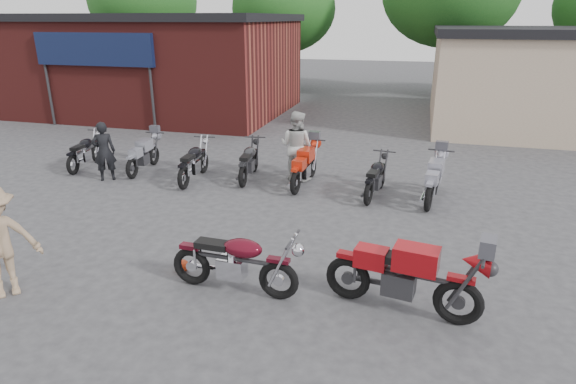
% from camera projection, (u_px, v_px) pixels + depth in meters
% --- Properties ---
extents(ground, '(90.00, 90.00, 0.00)m').
position_uv_depth(ground, '(211.00, 286.00, 7.83)').
color(ground, '#38383A').
extents(brick_building, '(12.00, 8.00, 4.00)m').
position_uv_depth(brick_building, '(153.00, 67.00, 22.08)').
color(brick_building, maroon).
rests_on(brick_building, ground).
extents(stucco_building, '(10.00, 8.00, 3.50)m').
position_uv_depth(stucco_building, '(568.00, 82.00, 18.71)').
color(stucco_building, tan).
rests_on(stucco_building, ground).
extents(tree_0, '(6.56, 6.56, 8.20)m').
position_uv_depth(tree_0, '(145.00, 18.00, 29.86)').
color(tree_0, '#134A18').
rests_on(tree_0, ground).
extents(tree_1, '(5.92, 5.92, 7.40)m').
position_uv_depth(tree_1, '(284.00, 25.00, 27.75)').
color(tree_1, '#134A18').
rests_on(tree_1, ground).
extents(tree_2, '(7.04, 7.04, 8.80)m').
position_uv_depth(tree_2, '(448.00, 12.00, 25.27)').
color(tree_2, '#134A18').
rests_on(tree_2, ground).
extents(vintage_motorcycle, '(2.07, 0.74, 1.19)m').
position_uv_depth(vintage_motorcycle, '(236.00, 258.00, 7.48)').
color(vintage_motorcycle, '#4D0916').
rests_on(vintage_motorcycle, ground).
extents(sportbike, '(2.32, 1.09, 1.29)m').
position_uv_depth(sportbike, '(405.00, 273.00, 6.95)').
color(sportbike, '#9D0D12').
rests_on(sportbike, ground).
extents(helmet, '(0.31, 0.31, 0.22)m').
position_uv_depth(helmet, '(182.00, 266.00, 8.26)').
color(helmet, red).
rests_on(helmet, ground).
extents(person_dark, '(0.69, 0.64, 1.59)m').
position_uv_depth(person_dark, '(104.00, 151.00, 12.69)').
color(person_dark, black).
rests_on(person_dark, ground).
extents(person_light, '(1.03, 0.88, 1.85)m').
position_uv_depth(person_light, '(296.00, 146.00, 12.73)').
color(person_light, '#BABAB5').
rests_on(person_light, ground).
extents(row_bike_0, '(0.84, 1.87, 1.05)m').
position_uv_depth(row_bike_0, '(85.00, 150.00, 13.87)').
color(row_bike_0, black).
rests_on(row_bike_0, ground).
extents(row_bike_1, '(0.74, 1.85, 1.05)m').
position_uv_depth(row_bike_1, '(143.00, 153.00, 13.54)').
color(row_bike_1, gray).
rests_on(row_bike_1, ground).
extents(row_bike_2, '(0.78, 1.97, 1.12)m').
position_uv_depth(row_bike_2, '(194.00, 160.00, 12.74)').
color(row_bike_2, black).
rests_on(row_bike_2, ground).
extents(row_bike_3, '(0.82, 1.92, 1.08)m').
position_uv_depth(row_bike_3, '(249.00, 159.00, 12.88)').
color(row_bike_3, '#27272A').
rests_on(row_bike_3, ground).
extents(row_bike_4, '(0.76, 2.00, 1.14)m').
position_uv_depth(row_bike_4, '(305.00, 164.00, 12.37)').
color(row_bike_4, red).
rests_on(row_bike_4, ground).
extents(row_bike_5, '(0.83, 1.87, 1.05)m').
position_uv_depth(row_bike_5, '(376.00, 175.00, 11.64)').
color(row_bike_5, black).
rests_on(row_bike_5, ground).
extents(row_bike_6, '(0.93, 2.05, 1.15)m').
position_uv_depth(row_bike_6, '(434.00, 178.00, 11.32)').
color(row_bike_6, '#9595A2').
rests_on(row_bike_6, ground).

